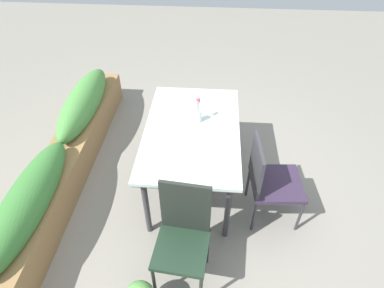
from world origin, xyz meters
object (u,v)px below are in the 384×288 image
object	(u,v)px
chair_end_left	(183,233)
chair_near_left	(269,178)
dining_table	(192,134)
flower_vase	(198,113)
planter_box	(65,154)

from	to	relation	value
chair_end_left	chair_near_left	size ratio (longest dim) A/B	1.12
dining_table	chair_near_left	size ratio (longest dim) A/B	1.63
dining_table	chair_end_left	xyz separation A→B (m)	(-1.05, -0.01, -0.15)
chair_near_left	flower_vase	size ratio (longest dim) A/B	3.30
chair_near_left	planter_box	bearing A→B (deg)	-103.84
dining_table	chair_end_left	distance (m)	1.06
chair_near_left	flower_vase	world-z (taller)	flower_vase
chair_end_left	planter_box	distance (m)	1.80
chair_near_left	flower_vase	distance (m)	0.94
flower_vase	planter_box	xyz separation A→B (m)	(-0.12, 1.47, -0.55)
planter_box	chair_end_left	bearing A→B (deg)	-126.84
chair_end_left	flower_vase	world-z (taller)	flower_vase
chair_end_left	chair_near_left	distance (m)	1.03
chair_near_left	planter_box	distance (m)	2.22
dining_table	flower_vase	world-z (taller)	flower_vase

